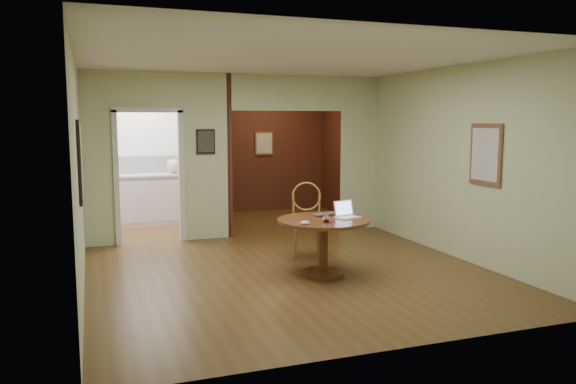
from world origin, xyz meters
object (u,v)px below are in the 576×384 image
object	(u,v)px
dining_table	(323,234)
chair	(307,216)
open_laptop	(346,213)
closed_laptop	(329,215)

from	to	relation	value
dining_table	chair	world-z (taller)	chair
dining_table	open_laptop	size ratio (longest dim) A/B	3.38
dining_table	open_laptop	world-z (taller)	open_laptop
chair	dining_table	bearing A→B (deg)	-79.11
chair	open_laptop	size ratio (longest dim) A/B	3.15
chair	open_laptop	bearing A→B (deg)	-59.61
open_laptop	dining_table	bearing A→B (deg)	169.35
open_laptop	closed_laptop	xyz separation A→B (m)	(-0.16, 0.17, -0.04)
chair	closed_laptop	world-z (taller)	chair
dining_table	chair	distance (m)	0.95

